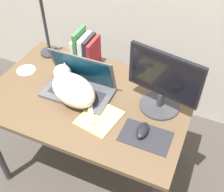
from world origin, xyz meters
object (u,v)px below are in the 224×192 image
object	(u,v)px
cd_disc	(26,70)
notepad	(99,118)
book_row	(86,51)
cat	(72,88)
laptop	(79,85)
computer_mouse	(142,130)
external_monitor	(163,82)
desk_lamp	(44,8)

from	to	relation	value
cd_disc	notepad	bearing A→B (deg)	-16.69
notepad	book_row	bearing A→B (deg)	125.38
book_row	cd_disc	xyz separation A→B (m)	(-0.33, -0.22, -0.10)
notepad	cat	bearing A→B (deg)	158.50
laptop	book_row	xyz separation A→B (m)	(-0.09, 0.26, 0.06)
laptop	cat	xyz separation A→B (m)	(-0.01, -0.07, 0.03)
computer_mouse	book_row	distance (m)	0.67
laptop	external_monitor	distance (m)	0.49
book_row	laptop	bearing A→B (deg)	-71.12
laptop	computer_mouse	xyz separation A→B (m)	(0.44, -0.15, -0.02)
laptop	notepad	size ratio (longest dim) A/B	1.59
cat	external_monitor	world-z (taller)	external_monitor
book_row	desk_lamp	size ratio (longest dim) A/B	0.47
computer_mouse	cd_disc	distance (m)	0.88
book_row	cat	bearing A→B (deg)	-75.77
notepad	cd_disc	distance (m)	0.64
external_monitor	book_row	xyz separation A→B (m)	(-0.55, 0.19, -0.07)
computer_mouse	external_monitor	bearing A→B (deg)	83.59
cat	desk_lamp	distance (m)	0.53
external_monitor	cd_disc	xyz separation A→B (m)	(-0.88, -0.03, -0.18)
cat	external_monitor	bearing A→B (deg)	15.83
computer_mouse	notepad	bearing A→B (deg)	178.90
computer_mouse	desk_lamp	distance (m)	0.93
notepad	external_monitor	bearing A→B (deg)	38.68
computer_mouse	cat	bearing A→B (deg)	169.23
external_monitor	cd_disc	bearing A→B (deg)	-177.98
computer_mouse	notepad	distance (m)	0.24
laptop	desk_lamp	xyz separation A→B (m)	(-0.34, 0.23, 0.30)
external_monitor	book_row	distance (m)	0.59
cat	cd_disc	size ratio (longest dim) A/B	3.12
cat	notepad	bearing A→B (deg)	-21.50
cat	external_monitor	distance (m)	0.50
cat	notepad	distance (m)	0.23
laptop	desk_lamp	bearing A→B (deg)	145.33
cat	book_row	bearing A→B (deg)	104.23
laptop	cd_disc	world-z (taller)	laptop
computer_mouse	book_row	world-z (taller)	book_row
external_monitor	notepad	distance (m)	0.38
computer_mouse	book_row	bearing A→B (deg)	142.40
notepad	desk_lamp	bearing A→B (deg)	144.66
cd_disc	desk_lamp	bearing A→B (deg)	69.53
laptop	cat	distance (m)	0.07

